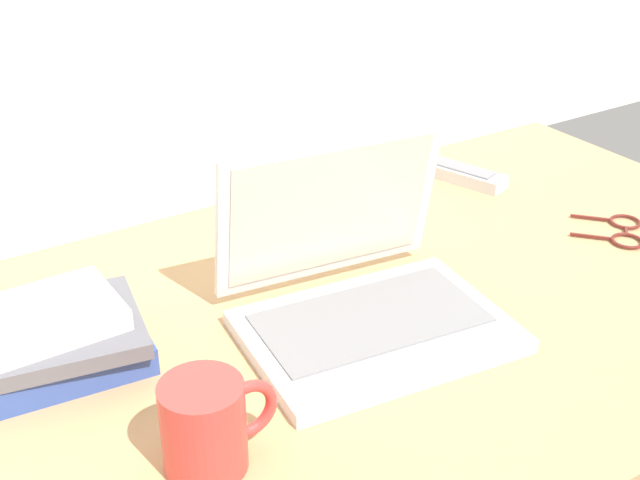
{
  "coord_description": "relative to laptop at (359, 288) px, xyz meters",
  "views": [
    {
      "loc": [
        -0.42,
        -0.72,
        0.61
      ],
      "look_at": [
        0.04,
        0.0,
        0.15
      ],
      "focal_mm": 46.73,
      "sensor_mm": 36.0,
      "label": 1
    }
  ],
  "objects": [
    {
      "name": "desk",
      "position": [
        -0.09,
        0.01,
        -0.06
      ],
      "size": [
        1.6,
        0.76,
        0.03
      ],
      "color": "tan",
      "rests_on": "ground"
    },
    {
      "name": "laptop",
      "position": [
        0.0,
        0.0,
        0.0
      ],
      "size": [
        0.33,
        0.3,
        0.22
      ],
      "color": "silver",
      "rests_on": "desk"
    },
    {
      "name": "coffee_mug",
      "position": [
        -0.27,
        -0.13,
        0.0
      ],
      "size": [
        0.12,
        0.08,
        0.1
      ],
      "color": "red",
      "rests_on": "desk"
    },
    {
      "name": "remote_control_near",
      "position": [
        0.39,
        0.26,
        -0.03
      ],
      "size": [
        0.09,
        0.17,
        0.02
      ],
      "color": "#B7B7B7",
      "rests_on": "desk"
    },
    {
      "name": "remote_control_far",
      "position": [
        0.14,
        0.28,
        -0.03
      ],
      "size": [
        0.08,
        0.17,
        0.02
      ],
      "color": "#B7B7B7",
      "rests_on": "desk"
    },
    {
      "name": "eyeglasses",
      "position": [
        0.47,
        -0.02,
        -0.04
      ],
      "size": [
        0.14,
        0.14,
        0.01
      ],
      "color": "#591E19",
      "rests_on": "desk"
    },
    {
      "name": "book_stack",
      "position": [
        -0.35,
        0.11,
        -0.01
      ],
      "size": [
        0.23,
        0.19,
        0.08
      ],
      "color": "#334C99",
      "rests_on": "desk"
    }
  ]
}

